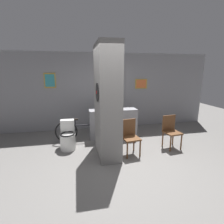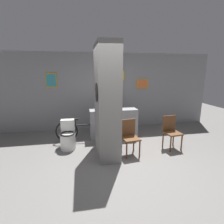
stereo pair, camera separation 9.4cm
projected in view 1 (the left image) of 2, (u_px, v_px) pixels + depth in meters
The scene contains 9 objects.
ground_plane at pixel (116, 164), 3.83m from camera, with size 14.00×14.00×0.00m, color slate.
wall_back at pixel (99, 92), 6.04m from camera, with size 8.00×0.09×2.60m.
pillar_center at pixel (107, 102), 4.07m from camera, with size 0.51×1.15×2.60m.
counter_shelf at pixel (113, 123), 5.34m from camera, with size 1.43×0.44×0.88m.
toilet at pixel (68, 137), 4.56m from camera, with size 0.39×0.55×0.73m.
chair_near_pillar at pixel (130, 135), 4.23m from camera, with size 0.43×0.43×0.85m.
chair_by_doorway at pixel (171, 130), 4.61m from camera, with size 0.43×0.43×0.85m.
bicycle at pixel (85, 130), 5.06m from camera, with size 1.67×0.42×0.68m.
bottle_tall at pixel (102, 106), 5.22m from camera, with size 0.09×0.09×0.28m.
Camera 1 is at (-0.79, -3.38, 2.00)m, focal length 28.00 mm.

